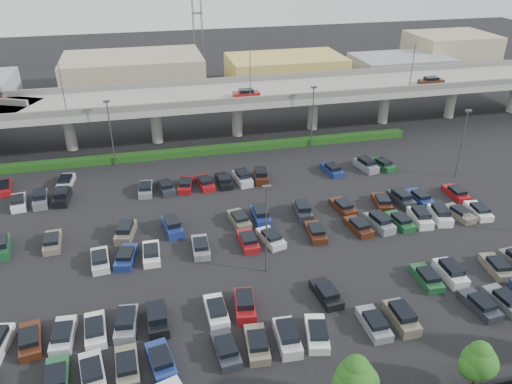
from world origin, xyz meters
TOP-DOWN VIEW (x-y plane):
  - ground at (0.00, 0.00)m, footprint 280.00×280.00m
  - overpass at (-0.25, 31.99)m, footprint 150.00×13.00m
  - hedge at (0.00, 25.00)m, footprint 66.00×1.60m
  - tree_row at (0.70, -26.53)m, footprint 65.07×3.66m
  - parked_cars at (0.20, -4.16)m, footprint 62.96×41.65m
  - light_poles at (-4.13, 2.00)m, footprint 66.90×48.38m
  - distant_buildings at (12.38, 61.81)m, footprint 138.00×24.00m
  - comm_tower at (4.00, 74.00)m, footprint 2.40×2.40m

SIDE VIEW (x-z plane):
  - ground at x=0.00m, z-range 0.00..0.00m
  - hedge at x=0.00m, z-range 0.00..1.10m
  - parked_cars at x=0.20m, z-range -0.22..1.45m
  - tree_row at x=0.70m, z-range 0.55..6.49m
  - distant_buildings at x=12.38m, z-range -0.76..8.24m
  - light_poles at x=-4.13m, z-range 1.09..11.39m
  - overpass at x=-0.25m, z-range -0.93..14.87m
  - comm_tower at x=4.00m, z-range 0.61..30.61m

